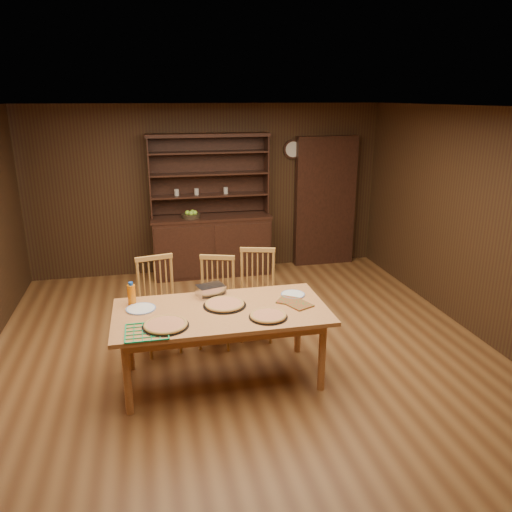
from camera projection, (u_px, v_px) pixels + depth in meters
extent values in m
plane|color=brown|center=(246.00, 357.00, 5.40)|extent=(6.00, 6.00, 0.00)
plane|color=white|center=(245.00, 107.00, 4.61)|extent=(6.00, 6.00, 0.00)
plane|color=#31200F|center=(208.00, 190.00, 7.79)|extent=(5.50, 0.00, 5.50)
plane|color=#31200F|center=(378.00, 426.00, 2.22)|extent=(5.50, 0.00, 5.50)
plane|color=#31200F|center=(487.00, 227.00, 5.57)|extent=(0.00, 6.00, 6.00)
cube|color=black|center=(212.00, 247.00, 7.81)|extent=(1.80, 0.50, 0.90)
cube|color=black|center=(211.00, 217.00, 7.67)|extent=(1.84, 0.52, 0.04)
cube|color=black|center=(208.00, 174.00, 7.69)|extent=(1.80, 0.02, 1.20)
cube|color=black|center=(149.00, 178.00, 7.37)|extent=(0.02, 0.32, 1.20)
cube|color=black|center=(266.00, 174.00, 7.73)|extent=(0.02, 0.32, 1.20)
cube|color=black|center=(208.00, 135.00, 7.37)|extent=(1.84, 0.34, 0.05)
cylinder|color=#A29889|center=(177.00, 192.00, 7.52)|extent=(0.07, 0.07, 0.10)
cylinder|color=#A29889|center=(197.00, 192.00, 7.58)|extent=(0.07, 0.07, 0.10)
cube|color=black|center=(325.00, 202.00, 8.17)|extent=(1.00, 0.18, 2.10)
cylinder|color=black|center=(293.00, 149.00, 7.85)|extent=(0.30, 0.04, 0.30)
cylinder|color=beige|center=(293.00, 149.00, 7.83)|extent=(0.24, 0.01, 0.24)
cube|color=#BB7A41|center=(221.00, 312.00, 4.77)|extent=(2.03, 1.02, 0.04)
cylinder|color=#BB7A41|center=(127.00, 378.00, 4.34)|extent=(0.07, 0.07, 0.71)
cylinder|color=#BB7A41|center=(129.00, 338.00, 5.06)|extent=(0.07, 0.07, 0.71)
cylinder|color=#BB7A41|center=(322.00, 356.00, 4.71)|extent=(0.07, 0.07, 0.71)
cylinder|color=#BB7A41|center=(298.00, 322.00, 5.43)|extent=(0.07, 0.07, 0.71)
cube|color=#B57C3E|center=(161.00, 313.00, 5.43)|extent=(0.51, 0.49, 0.04)
cylinder|color=#B57C3E|center=(150.00, 341.00, 5.30)|extent=(0.04, 0.04, 0.42)
cylinder|color=#B57C3E|center=(144.00, 329.00, 5.57)|extent=(0.04, 0.04, 0.42)
cylinder|color=#B57C3E|center=(180.00, 336.00, 5.43)|extent=(0.04, 0.04, 0.42)
cylinder|color=#B57C3E|center=(173.00, 324.00, 5.70)|extent=(0.04, 0.04, 0.42)
cube|color=#B57C3E|center=(154.00, 258.00, 5.40)|extent=(0.41, 0.12, 0.05)
cube|color=#B57C3E|center=(216.00, 310.00, 5.56)|extent=(0.52, 0.50, 0.04)
cylinder|color=#B57C3E|center=(200.00, 333.00, 5.51)|extent=(0.04, 0.04, 0.40)
cylinder|color=#B57C3E|center=(205.00, 322.00, 5.79)|extent=(0.04, 0.04, 0.40)
cylinder|color=#B57C3E|center=(228.00, 334.00, 5.48)|extent=(0.04, 0.04, 0.40)
cylinder|color=#B57C3E|center=(232.00, 323.00, 5.76)|extent=(0.04, 0.04, 0.40)
cube|color=#B57C3E|center=(217.00, 257.00, 5.55)|extent=(0.39, 0.16, 0.05)
cube|color=#B57C3E|center=(257.00, 302.00, 5.73)|extent=(0.52, 0.51, 0.04)
cylinder|color=#B57C3E|center=(242.00, 326.00, 5.67)|extent=(0.04, 0.04, 0.42)
cylinder|color=#B57C3E|center=(244.00, 315.00, 5.96)|extent=(0.04, 0.04, 0.42)
cylinder|color=#B57C3E|center=(270.00, 327.00, 5.65)|extent=(0.04, 0.04, 0.42)
cylinder|color=#B57C3E|center=(271.00, 315.00, 5.94)|extent=(0.04, 0.04, 0.42)
cube|color=#B57C3E|center=(258.00, 250.00, 5.72)|extent=(0.40, 0.14, 0.05)
cylinder|color=black|center=(166.00, 326.00, 4.42)|extent=(0.41, 0.41, 0.01)
cylinder|color=tan|center=(166.00, 325.00, 4.41)|extent=(0.38, 0.38, 0.02)
torus|color=#B98742|center=(166.00, 325.00, 4.41)|extent=(0.39, 0.39, 0.03)
cylinder|color=black|center=(268.00, 317.00, 4.60)|extent=(0.36, 0.36, 0.01)
cylinder|color=tan|center=(268.00, 315.00, 4.60)|extent=(0.33, 0.33, 0.02)
torus|color=#B98742|center=(268.00, 315.00, 4.60)|extent=(0.34, 0.34, 0.03)
cylinder|color=black|center=(225.00, 305.00, 4.85)|extent=(0.42, 0.42, 0.01)
cylinder|color=tan|center=(225.00, 304.00, 4.85)|extent=(0.38, 0.38, 0.02)
torus|color=#B98742|center=(225.00, 304.00, 4.85)|extent=(0.39, 0.39, 0.03)
cylinder|color=silver|center=(141.00, 309.00, 4.77)|extent=(0.28, 0.28, 0.01)
torus|color=#3656A4|center=(141.00, 309.00, 4.77)|extent=(0.28, 0.28, 0.01)
cylinder|color=silver|center=(293.00, 295.00, 5.11)|extent=(0.24, 0.24, 0.01)
torus|color=#3656A4|center=(293.00, 294.00, 5.11)|extent=(0.25, 0.25, 0.01)
cube|color=silver|center=(211.00, 290.00, 5.10)|extent=(0.31, 0.26, 0.11)
cylinder|color=orange|center=(132.00, 295.00, 4.86)|extent=(0.08, 0.08, 0.20)
cylinder|color=#1444A3|center=(131.00, 284.00, 4.83)|extent=(0.04, 0.04, 0.03)
cube|color=red|center=(300.00, 305.00, 4.85)|extent=(0.27, 0.27, 0.02)
cube|color=red|center=(289.00, 301.00, 4.96)|extent=(0.28, 0.28, 0.02)
cylinder|color=black|center=(191.00, 216.00, 7.54)|extent=(0.28, 0.28, 0.06)
sphere|color=#83C133|center=(187.00, 213.00, 7.52)|extent=(0.08, 0.08, 0.08)
sphere|color=#83C133|center=(193.00, 212.00, 7.56)|extent=(0.08, 0.08, 0.08)
sphere|color=#83C133|center=(191.00, 213.00, 7.48)|extent=(0.08, 0.08, 0.08)
sphere|color=#83C133|center=(195.00, 213.00, 7.52)|extent=(0.08, 0.08, 0.08)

